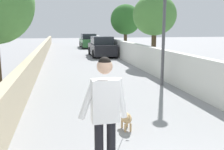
{
  "coord_description": "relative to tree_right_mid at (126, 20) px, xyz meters",
  "views": [
    {
      "loc": [
        -1.93,
        1.64,
        2.22
      ],
      "look_at": [
        4.48,
        0.31,
        1.0
      ],
      "focal_mm": 41.02,
      "sensor_mm": 36.0,
      "label": 1
    }
  ],
  "objects": [
    {
      "name": "ground_plane",
      "position": [
        -5.0,
        3.85,
        -2.85
      ],
      "size": [
        80.0,
        80.0,
        0.0
      ],
      "primitive_type": "plane",
      "color": "gray"
    },
    {
      "name": "wall_left",
      "position": [
        -7.0,
        6.64,
        -2.34
      ],
      "size": [
        48.0,
        0.3,
        1.03
      ],
      "primitive_type": "cube",
      "color": "tan",
      "rests_on": "ground"
    },
    {
      "name": "fence_right",
      "position": [
        -7.0,
        1.06,
        -2.21
      ],
      "size": [
        48.0,
        0.3,
        1.29
      ],
      "primitive_type": "cube",
      "color": "silver",
      "rests_on": "ground"
    },
    {
      "name": "tree_right_mid",
      "position": [
        0.0,
        0.0,
        0.0
      ],
      "size": [
        2.48,
        2.48,
        4.1
      ],
      "color": "#473523",
      "rests_on": "ground"
    },
    {
      "name": "tree_right_far",
      "position": [
        -6.0,
        -0.23,
        0.08
      ],
      "size": [
        2.62,
        2.62,
        4.17
      ],
      "color": "#473523",
      "rests_on": "ground"
    },
    {
      "name": "lamp_post",
      "position": [
        -11.8,
        1.61,
        0.22
      ],
      "size": [
        0.36,
        0.36,
        4.52
      ],
      "color": "#4C4C51",
      "rests_on": "ground"
    },
    {
      "name": "person_skateboarder",
      "position": [
        -17.52,
        4.89,
        -1.74
      ],
      "size": [
        0.23,
        0.71,
        1.74
      ],
      "color": "black",
      "rests_on": "skateboard"
    },
    {
      "name": "dog",
      "position": [
        -15.74,
        4.11,
        -2.57
      ],
      "size": [
        2.1,
        0.91,
        1.06
      ],
      "color": "tan",
      "rests_on": "ground"
    },
    {
      "name": "car_near",
      "position": [
        -1.22,
        2.21,
        -2.14
      ],
      "size": [
        3.9,
        1.8,
        1.54
      ],
      "color": "black",
      "rests_on": "ground"
    },
    {
      "name": "car_far",
      "position": [
        7.83,
        2.21,
        -2.13
      ],
      "size": [
        4.35,
        1.8,
        1.54
      ],
      "color": "#336B38",
      "rests_on": "ground"
    }
  ]
}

